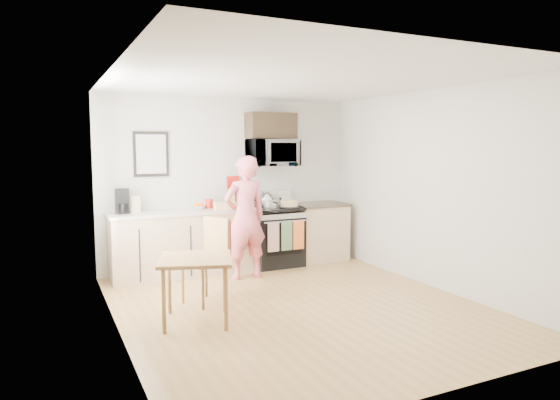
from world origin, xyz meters
name	(u,v)px	position (x,y,z in m)	size (l,w,h in m)	color
floor	(298,306)	(0.00, 0.00, 0.00)	(4.60, 4.60, 0.00)	olive
back_wall	(230,183)	(0.00, 2.30, 1.30)	(4.00, 0.04, 2.60)	beige
front_wall	(446,223)	(0.00, -2.30, 1.30)	(4.00, 0.04, 2.60)	beige
left_wall	(116,204)	(-2.00, 0.00, 1.30)	(0.04, 4.60, 2.60)	beige
right_wall	(433,189)	(2.00, 0.00, 1.30)	(0.04, 4.60, 2.60)	beige
ceiling	(299,79)	(0.00, 0.00, 2.60)	(4.00, 4.60, 0.04)	white
window	(109,174)	(-1.96, 0.80, 1.55)	(0.06, 1.40, 1.50)	white
cabinet_left	(185,244)	(-0.80, 2.00, 0.45)	(2.10, 0.60, 0.90)	tan
countertop_left	(185,212)	(-0.80, 2.00, 0.92)	(2.14, 0.64, 0.04)	beige
cabinet_right	(319,233)	(1.43, 2.00, 0.45)	(0.84, 0.60, 0.90)	tan
countertop_right	(319,204)	(1.43, 2.00, 0.92)	(0.88, 0.64, 0.04)	black
range	(275,238)	(0.63, 1.98, 0.44)	(0.76, 0.70, 1.16)	black
microwave	(272,153)	(0.63, 2.08, 1.76)	(0.76, 0.51, 0.42)	#B9B9BE
upper_cabinet	(271,126)	(0.63, 2.12, 2.18)	(0.76, 0.35, 0.40)	black
wall_art	(151,154)	(-1.20, 2.28, 1.75)	(0.50, 0.04, 0.65)	black
wall_trivet	(233,183)	(0.05, 2.28, 1.30)	(0.20, 0.02, 0.20)	#B1140F
person	(245,218)	(-0.08, 1.45, 0.87)	(0.63, 0.41, 1.73)	#C03448
dining_table	(196,265)	(-1.21, 0.01, 0.62)	(0.81, 0.81, 0.70)	brown
chair	(213,247)	(-0.81, 0.65, 0.65)	(0.60, 0.57, 1.01)	brown
knife_block	(232,200)	(-0.01, 2.16, 1.05)	(0.10, 0.14, 0.22)	brown
utensil_crock	(209,199)	(-0.40, 2.12, 1.07)	(0.11, 0.11, 0.33)	#B1140F
fruit_bowl	(199,207)	(-0.55, 2.11, 0.98)	(0.25, 0.25, 0.09)	white
milk_carton	(136,205)	(-1.48, 2.01, 1.06)	(0.09, 0.09, 0.24)	tan
coffee_maker	(122,202)	(-1.64, 2.11, 1.10)	(0.22, 0.29, 0.33)	black
bread_bag	(225,206)	(-0.24, 1.84, 1.00)	(0.31, 0.14, 0.11)	#D1BA6D
cake	(289,204)	(0.79, 1.80, 0.98)	(0.31, 0.31, 0.10)	black
kettle	(267,201)	(0.53, 2.07, 1.02)	(0.17, 0.17, 0.22)	white
pot	(270,204)	(0.49, 1.86, 0.98)	(0.23, 0.38, 0.11)	#B9B9BE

